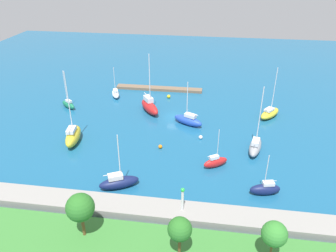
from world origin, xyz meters
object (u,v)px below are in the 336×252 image
object	(u,v)px
park_tree_east	(80,208)
mooring_buoy_yellow	(169,96)
sailboat_blue_inner_mooring	(188,120)
mooring_buoy_white	(201,137)
sailboat_green_far_north	(68,104)
sailboat_gray_by_breakwater	(255,146)
harbor_beacon	(183,197)
park_tree_center	(274,234)
sailboat_navy_lone_south	(119,182)
sailboat_red_west_end	(150,106)
park_tree_west	(180,229)
mooring_buoy_orange	(160,147)
sailboat_yellow_off_beacon	(270,113)
sailboat_red_near_pier	(215,162)
pier_dock	(159,89)
sailboat_yellow_lone_north	(73,136)
sailboat_navy_outer_mooring	(265,189)
sailboat_white_east_end	(116,94)

from	to	relation	value
park_tree_east	mooring_buoy_yellow	xyz separation A→B (m)	(-4.03, -47.42, -4.94)
sailboat_blue_inner_mooring	mooring_buoy_white	size ratio (longest dim) A/B	12.39
sailboat_green_far_north	sailboat_gray_by_breakwater	size ratio (longest dim) A/B	0.72
harbor_beacon	park_tree_center	world-z (taller)	park_tree_center
sailboat_green_far_north	sailboat_navy_lone_south	distance (m)	33.78
sailboat_blue_inner_mooring	sailboat_red_west_end	distance (m)	10.57
park_tree_west	mooring_buoy_yellow	distance (m)	49.76
mooring_buoy_white	mooring_buoy_orange	xyz separation A→B (m)	(7.36, 4.65, -0.01)
sailboat_yellow_off_beacon	sailboat_red_near_pier	world-z (taller)	sailboat_yellow_off_beacon
sailboat_red_near_pier	sailboat_gray_by_breakwater	world-z (taller)	sailboat_gray_by_breakwater
pier_dock	sailboat_green_far_north	distance (m)	24.19
sailboat_red_west_end	sailboat_blue_inner_mooring	bearing A→B (deg)	27.24
park_tree_center	mooring_buoy_white	world-z (taller)	park_tree_center
sailboat_blue_inner_mooring	sailboat_red_west_end	bearing A→B (deg)	-0.53
park_tree_west	sailboat_green_far_north	bearing A→B (deg)	-51.82
sailboat_yellow_lone_north	park_tree_west	bearing A→B (deg)	-144.39
pier_dock	mooring_buoy_white	bearing A→B (deg)	117.16
sailboat_red_near_pier	sailboat_green_far_north	bearing A→B (deg)	119.61
pier_dock	park_tree_center	bearing A→B (deg)	112.75
sailboat_navy_outer_mooring	sailboat_gray_by_breakwater	size ratio (longest dim) A/B	0.55
park_tree_east	park_tree_west	bearing A→B (deg)	173.47
mooring_buoy_orange	mooring_buoy_yellow	size ratio (longest dim) A/B	0.83
sailboat_white_east_end	sailboat_navy_lone_south	distance (m)	37.01
sailboat_red_near_pier	park_tree_center	bearing A→B (deg)	-102.65
park_tree_west	sailboat_gray_by_breakwater	world-z (taller)	sailboat_gray_by_breakwater
park_tree_east	sailboat_red_near_pier	bearing A→B (deg)	-130.89
park_tree_center	sailboat_red_near_pier	world-z (taller)	sailboat_red_near_pier
sailboat_red_near_pier	sailboat_white_east_end	bearing A→B (deg)	101.70
sailboat_navy_lone_south	sailboat_yellow_off_beacon	bearing A→B (deg)	21.36
sailboat_gray_by_breakwater	sailboat_red_west_end	bearing A→B (deg)	71.61
park_tree_center	mooring_buoy_yellow	size ratio (longest dim) A/B	6.30
park_tree_west	sailboat_gray_by_breakwater	bearing A→B (deg)	-112.89
sailboat_blue_inner_mooring	pier_dock	bearing A→B (deg)	-36.15
sailboat_green_far_north	mooring_buoy_yellow	bearing A→B (deg)	-122.43
park_tree_center	sailboat_gray_by_breakwater	size ratio (longest dim) A/B	0.45
park_tree_center	sailboat_green_far_north	size ratio (longest dim) A/B	0.62
park_tree_east	sailboat_white_east_end	size ratio (longest dim) A/B	0.81
sailboat_gray_by_breakwater	sailboat_blue_inner_mooring	bearing A→B (deg)	69.19
park_tree_west	sailboat_red_west_end	size ratio (longest dim) A/B	0.40
sailboat_red_near_pier	sailboat_green_far_north	xyz separation A→B (m)	(34.99, -19.27, -0.06)
sailboat_green_far_north	sailboat_yellow_lone_north	xyz separation A→B (m)	(-7.59, 15.11, 0.62)
sailboat_yellow_lone_north	mooring_buoy_white	bearing A→B (deg)	-86.63
park_tree_center	sailboat_red_west_end	size ratio (longest dim) A/B	0.41
pier_dock	sailboat_red_near_pier	size ratio (longest dim) A/B	3.16
harbor_beacon	sailboat_blue_inner_mooring	distance (m)	27.97
sailboat_yellow_off_beacon	mooring_buoy_yellow	xyz separation A→B (m)	(23.93, -7.49, -0.58)
sailboat_yellow_lone_north	sailboat_navy_lone_south	world-z (taller)	sailboat_yellow_lone_north
sailboat_gray_by_breakwater	sailboat_blue_inner_mooring	distance (m)	15.95
sailboat_white_east_end	sailboat_navy_lone_south	size ratio (longest dim) A/B	0.82
pier_dock	harbor_beacon	xyz separation A→B (m)	(-11.32, 46.74, 3.13)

